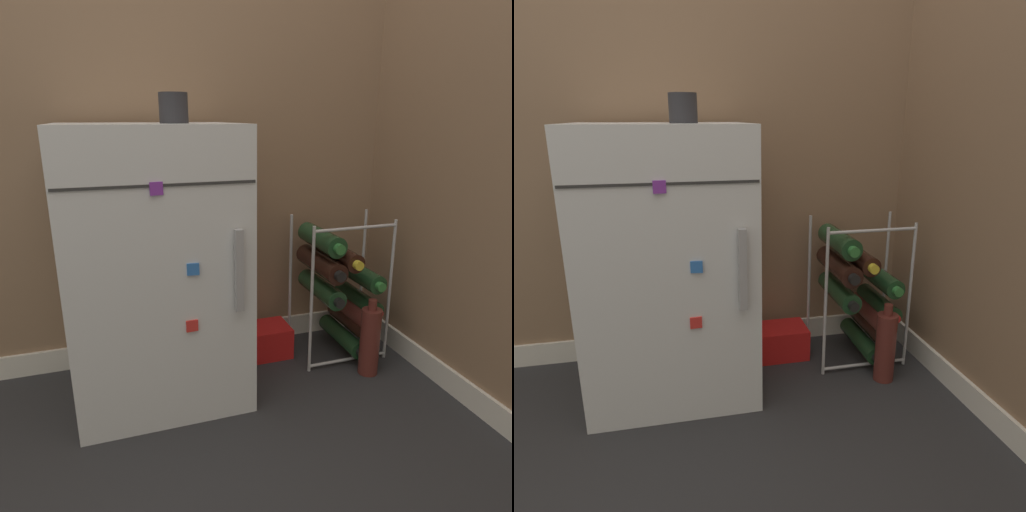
# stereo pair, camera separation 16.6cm
# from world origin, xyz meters

# --- Properties ---
(ground_plane) EXTENTS (14.00, 14.00, 0.00)m
(ground_plane) POSITION_xyz_m (0.00, 0.00, 0.00)
(ground_plane) COLOR #28282B
(wall_back) EXTENTS (6.66, 0.07, 2.50)m
(wall_back) POSITION_xyz_m (0.00, 0.70, 1.24)
(wall_back) COLOR #84664C
(wall_back) RESTS_ON ground_plane
(mini_fridge) EXTENTS (0.56, 0.49, 0.94)m
(mini_fridge) POSITION_xyz_m (-0.16, 0.40, 0.47)
(mini_fridge) COLOR silver
(mini_fridge) RESTS_ON ground_plane
(wine_rack) EXTENTS (0.35, 0.32, 0.58)m
(wine_rack) POSITION_xyz_m (0.58, 0.45, 0.29)
(wine_rack) COLOR #B2B2B7
(wine_rack) RESTS_ON ground_plane
(soda_box) EXTENTS (0.23, 0.15, 0.13)m
(soda_box) POSITION_xyz_m (0.27, 0.53, 0.06)
(soda_box) COLOR red
(soda_box) RESTS_ON ground_plane
(fridge_top_cup) EXTENTS (0.09, 0.09, 0.09)m
(fridge_top_cup) POSITION_xyz_m (-0.08, 0.32, 0.98)
(fridge_top_cup) COLOR #28282D
(fridge_top_cup) RESTS_ON mini_fridge
(loose_bottle_floor) EXTENTS (0.08, 0.08, 0.30)m
(loose_bottle_floor) POSITION_xyz_m (0.61, 0.26, 0.14)
(loose_bottle_floor) COLOR #56231E
(loose_bottle_floor) RESTS_ON ground_plane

